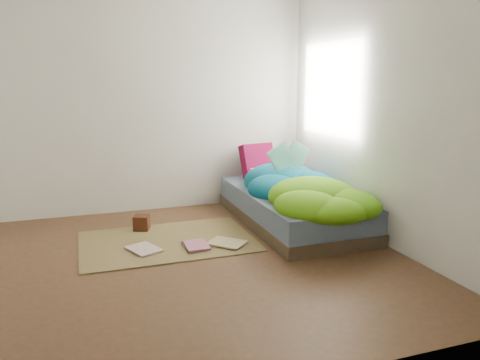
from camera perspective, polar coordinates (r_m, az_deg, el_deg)
name	(u,v)px	position (r m, az deg, el deg)	size (l,w,h in m)	color
ground	(197,261)	(4.04, -5.25, -9.78)	(3.50, 3.50, 0.00)	#44311A
room_walls	(194,64)	(3.76, -5.57, 13.94)	(3.54, 3.54, 2.62)	silver
bed	(292,207)	(5.02, 6.33, -3.35)	(1.00, 2.00, 0.34)	#3E3422
duvet	(302,180)	(4.75, 7.56, -0.04)	(0.96, 1.84, 0.34)	#085C7E
rug	(168,241)	(4.51, -8.82, -7.39)	(1.60, 1.10, 0.01)	brown
pillow_floral	(275,174)	(5.57, 4.26, 0.71)	(0.56, 0.35, 0.12)	beige
pillow_magenta	(258,161)	(5.63, 2.18, 2.33)	(0.41, 0.13, 0.41)	#520531
open_book	(290,147)	(4.98, 6.06, 4.01)	(0.41, 0.09, 0.25)	#2C822A
wooden_box	(142,223)	(4.86, -11.89, -5.10)	(0.15, 0.15, 0.15)	#34100B
floor_book_a	(133,253)	(4.24, -12.97, -8.61)	(0.23, 0.31, 0.02)	silver
floor_book_b	(185,247)	(4.29, -6.72, -8.11)	(0.21, 0.28, 0.03)	#BD6D84
floor_book_c	(221,247)	(4.26, -2.36, -8.20)	(0.24, 0.33, 0.02)	#C7BB82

